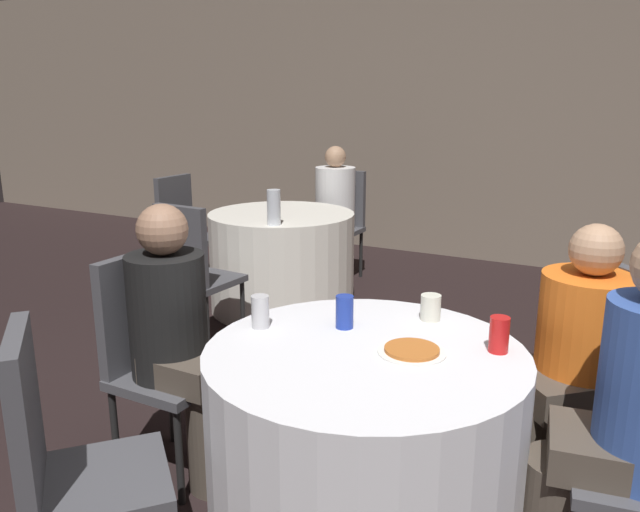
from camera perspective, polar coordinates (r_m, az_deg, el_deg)
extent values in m
cube|color=gray|center=(5.98, 23.15, 11.85)|extent=(16.00, 0.06, 2.80)
cylinder|color=silver|center=(2.29, 3.99, -16.98)|extent=(1.10, 1.10, 0.73)
cylinder|color=white|center=(4.64, -3.50, -0.45)|extent=(1.07, 1.07, 0.73)
cube|color=#47474C|center=(2.23, 27.22, -17.70)|extent=(0.46, 0.46, 0.04)
cylinder|color=black|center=(2.47, 21.94, -19.90)|extent=(0.03, 0.03, 0.41)
cube|color=#47474C|center=(2.69, -13.39, -10.74)|extent=(0.40, 0.40, 0.04)
cube|color=#47474C|center=(2.71, -16.58, -4.81)|extent=(0.05, 0.38, 0.48)
cylinder|color=black|center=(2.81, -8.07, -14.46)|extent=(0.03, 0.03, 0.41)
cylinder|color=black|center=(2.58, -12.74, -17.49)|extent=(0.03, 0.03, 0.41)
cylinder|color=black|center=(3.00, -13.43, -12.72)|extent=(0.03, 0.03, 0.41)
cylinder|color=black|center=(2.79, -18.21, -15.27)|extent=(0.03, 0.03, 0.41)
cube|color=#47474C|center=(2.64, 22.60, -12.00)|extent=(0.57, 0.57, 0.04)
cube|color=#47474C|center=(2.65, 26.27, -6.18)|extent=(0.30, 0.31, 0.48)
cylinder|color=black|center=(2.54, 21.27, -18.81)|extent=(0.03, 0.03, 0.41)
cylinder|color=black|center=(2.78, 17.06, -15.39)|extent=(0.03, 0.03, 0.41)
cylinder|color=black|center=(2.95, 22.86, -14.00)|extent=(0.03, 0.03, 0.41)
cube|color=#47474C|center=(2.10, -19.44, -18.90)|extent=(0.56, 0.56, 0.04)
cube|color=#47474C|center=(1.99, -25.40, -12.92)|extent=(0.32, 0.29, 0.48)
cylinder|color=black|center=(2.37, -14.69, -20.84)|extent=(0.03, 0.03, 0.41)
cube|color=#47474C|center=(5.35, 1.38, 2.31)|extent=(0.40, 0.40, 0.04)
cube|color=#47474C|center=(5.46, 2.27, 5.33)|extent=(0.38, 0.05, 0.48)
cylinder|color=black|center=(5.18, 2.16, -0.67)|extent=(0.03, 0.03, 0.41)
cylinder|color=black|center=(5.33, -1.10, -0.21)|extent=(0.03, 0.03, 0.41)
cylinder|color=black|center=(5.47, 3.76, 0.15)|extent=(0.03, 0.03, 0.41)
cylinder|color=black|center=(5.62, 0.62, 0.57)|extent=(0.03, 0.03, 0.41)
cube|color=#47474C|center=(5.13, -11.54, 1.49)|extent=(0.41, 0.41, 0.04)
cube|color=#47474C|center=(5.20, -13.19, 4.50)|extent=(0.06, 0.38, 0.48)
cylinder|color=black|center=(5.20, -8.78, -0.75)|extent=(0.03, 0.03, 0.41)
cylinder|color=black|center=(4.95, -11.20, -1.65)|extent=(0.03, 0.03, 0.41)
cylinder|color=black|center=(5.42, -11.61, -0.28)|extent=(0.03, 0.03, 0.41)
cylinder|color=black|center=(5.17, -14.07, -1.11)|extent=(0.03, 0.03, 0.41)
cube|color=#47474C|center=(3.98, -10.61, -2.21)|extent=(0.42, 0.42, 0.04)
cube|color=#47474C|center=(3.79, -12.61, 0.91)|extent=(0.38, 0.07, 0.48)
cylinder|color=black|center=(4.28, -10.63, -4.19)|extent=(0.03, 0.03, 0.41)
cylinder|color=black|center=(4.07, -7.07, -5.04)|extent=(0.03, 0.03, 0.41)
cylinder|color=black|center=(4.05, -13.87, -5.45)|extent=(0.03, 0.03, 0.41)
cylinder|color=black|center=(3.83, -10.26, -6.45)|extent=(0.03, 0.03, 0.41)
cylinder|color=#4C4238|center=(2.62, 18.14, -16.90)|extent=(0.24, 0.24, 0.45)
cube|color=#4C4238|center=(2.55, 20.75, -11.05)|extent=(0.47, 0.47, 0.12)
cylinder|color=orange|center=(2.54, 23.17, -6.77)|extent=(0.36, 0.36, 0.48)
sphere|color=tan|center=(2.45, 23.93, 0.52)|extent=(0.19, 0.19, 0.19)
cylinder|color=#282828|center=(5.21, 0.25, -0.34)|extent=(0.24, 0.24, 0.45)
cube|color=#282828|center=(5.24, 0.83, 2.83)|extent=(0.32, 0.32, 0.12)
cylinder|color=white|center=(5.29, 1.39, 5.29)|extent=(0.34, 0.34, 0.52)
sphere|color=tan|center=(5.25, 1.42, 9.07)|extent=(0.18, 0.18, 0.18)
cylinder|color=#4C4238|center=(2.66, -9.43, -15.86)|extent=(0.24, 0.24, 0.45)
cube|color=#4C4238|center=(2.59, -11.64, -9.92)|extent=(0.32, 0.30, 0.12)
cylinder|color=black|center=(2.59, -13.74, -5.29)|extent=(0.31, 0.31, 0.50)
sphere|color=#997056|center=(2.49, -14.23, 2.36)|extent=(0.20, 0.20, 0.20)
cube|color=#4C4238|center=(2.18, 24.47, -16.00)|extent=(0.36, 0.34, 0.12)
cylinder|color=white|center=(2.12, 8.39, -8.68)|extent=(0.23, 0.23, 0.01)
cylinder|color=#BC6628|center=(2.12, 8.40, -8.46)|extent=(0.18, 0.18, 0.01)
cylinder|color=#1E38A5|center=(2.30, 2.26, -5.13)|extent=(0.07, 0.07, 0.12)
cylinder|color=red|center=(2.17, 16.06, -6.92)|extent=(0.07, 0.07, 0.12)
cylinder|color=silver|center=(2.31, -5.49, -5.09)|extent=(0.07, 0.07, 0.12)
cylinder|color=silver|center=(2.41, 10.08, -4.66)|extent=(0.08, 0.08, 0.10)
cylinder|color=silver|center=(4.12, -4.25, 4.45)|extent=(0.09, 0.09, 0.23)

